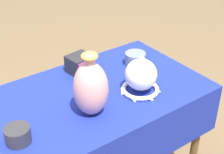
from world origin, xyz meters
TOP-DOWN VIEW (x-y plane):
  - display_table at (0.00, -0.02)m, footprint 1.12×0.67m
  - vase_tall_bulbous at (-0.10, -0.13)m, footprint 0.16×0.16m
  - vase_dome_bell at (0.19, -0.13)m, footprint 0.20×0.21m
  - mosaic_tile_box at (0.05, 0.21)m, footprint 0.14×0.13m
  - pot_squat_charcoal at (-0.45, -0.12)m, footprint 0.11×0.11m
  - pot_squat_slate at (0.34, 0.10)m, footprint 0.12×0.12m

SIDE VIEW (x-z plane):
  - display_table at x=0.00m, z-range 0.29..1.04m
  - pot_squat_charcoal at x=-0.45m, z-range 0.75..0.82m
  - pot_squat_slate at x=0.34m, z-range 0.75..0.83m
  - mosaic_tile_box at x=0.05m, z-range 0.75..0.85m
  - vase_dome_bell at x=0.19m, z-range 0.73..0.94m
  - vase_tall_bulbous at x=-0.10m, z-range 0.74..1.03m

